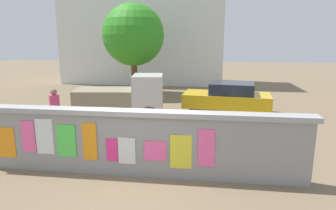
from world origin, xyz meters
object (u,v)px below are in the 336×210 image
(auto_rickshaw_truck, at_px, (124,97))
(bicycle_near, at_px, (269,141))
(car_parked, at_px, (228,97))
(motorcycle, at_px, (195,125))
(bicycle_far, at_px, (91,142))
(tree_roadside, at_px, (133,35))
(person_walking, at_px, (55,107))

(auto_rickshaw_truck, relative_size, bicycle_near, 2.23)
(car_parked, height_order, motorcycle, car_parked)
(bicycle_near, bearing_deg, bicycle_far, -172.02)
(bicycle_near, relative_size, bicycle_far, 0.98)
(auto_rickshaw_truck, bearing_deg, motorcycle, -35.51)
(car_parked, bearing_deg, bicycle_near, -79.33)
(bicycle_near, distance_m, tree_roadside, 11.16)
(auto_rickshaw_truck, xyz_separation_m, bicycle_far, (0.11, -3.96, -0.54))
(auto_rickshaw_truck, distance_m, bicycle_near, 6.19)
(bicycle_near, height_order, bicycle_far, same)
(auto_rickshaw_truck, distance_m, car_parked, 4.61)
(car_parked, relative_size, tree_roadside, 0.74)
(car_parked, height_order, bicycle_far, car_parked)
(motorcycle, height_order, person_walking, person_walking)
(bicycle_far, xyz_separation_m, person_walking, (-1.94, 1.62, 0.62))
(motorcycle, xyz_separation_m, person_walking, (-4.90, -0.16, 0.52))
(car_parked, bearing_deg, tree_roadside, 142.99)
(person_walking, distance_m, tree_roadside, 8.29)
(person_walking, bearing_deg, tree_roadside, 83.53)
(person_walking, bearing_deg, car_parked, 31.95)
(car_parked, distance_m, person_walking, 7.29)
(motorcycle, bearing_deg, auto_rickshaw_truck, 144.49)
(auto_rickshaw_truck, relative_size, bicycle_far, 2.20)
(auto_rickshaw_truck, distance_m, tree_roadside, 6.16)
(tree_roadside, bearing_deg, car_parked, -37.01)
(auto_rickshaw_truck, height_order, person_walking, auto_rickshaw_truck)
(motorcycle, relative_size, bicycle_near, 1.13)
(auto_rickshaw_truck, relative_size, car_parked, 0.95)
(bicycle_near, xyz_separation_m, person_walking, (-7.08, 0.90, 0.62))
(bicycle_near, distance_m, person_walking, 7.16)
(car_parked, relative_size, bicycle_near, 2.35)
(tree_roadside, bearing_deg, person_walking, -96.47)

